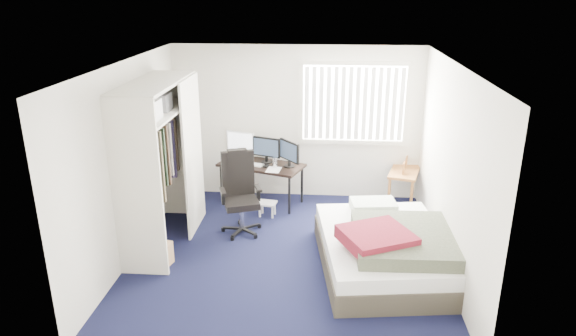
% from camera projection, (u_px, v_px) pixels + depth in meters
% --- Properties ---
extents(ground, '(4.20, 4.20, 0.00)m').
position_uv_depth(ground, '(286.00, 255.00, 6.78)').
color(ground, black).
rests_on(ground, ground).
extents(room_shell, '(4.20, 4.20, 4.20)m').
position_uv_depth(room_shell, '(286.00, 146.00, 6.27)').
color(room_shell, silver).
rests_on(room_shell, ground).
extents(window_assembly, '(1.72, 0.09, 1.32)m').
position_uv_depth(window_assembly, '(354.00, 104.00, 8.09)').
color(window_assembly, white).
rests_on(window_assembly, ground).
extents(closet, '(0.64, 1.84, 2.22)m').
position_uv_depth(closet, '(161.00, 148.00, 6.70)').
color(closet, beige).
rests_on(closet, ground).
extents(desk, '(1.46, 1.03, 1.12)m').
position_uv_depth(desk, '(262.00, 161.00, 8.23)').
color(desk, black).
rests_on(desk, ground).
extents(office_chair, '(0.71, 0.71, 1.19)m').
position_uv_depth(office_chair, '(240.00, 201.00, 7.32)').
color(office_chair, black).
rests_on(office_chair, ground).
extents(footstool, '(0.30, 0.26, 0.22)m').
position_uv_depth(footstool, '(267.00, 205.00, 7.87)').
color(footstool, white).
rests_on(footstool, ground).
extents(nightstand, '(0.63, 0.93, 0.76)m').
position_uv_depth(nightstand, '(405.00, 174.00, 8.21)').
color(nightstand, brown).
rests_on(nightstand, ground).
extents(bed, '(1.80, 2.24, 0.68)m').
position_uv_depth(bed, '(387.00, 248.00, 6.35)').
color(bed, '#3A352A').
rests_on(bed, ground).
extents(pine_box, '(0.45, 0.38, 0.30)m').
position_uv_depth(pine_box, '(154.00, 254.00, 6.49)').
color(pine_box, tan).
rests_on(pine_box, ground).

